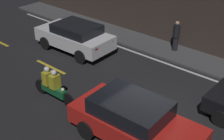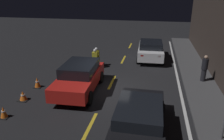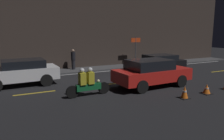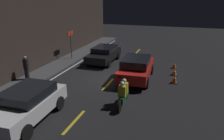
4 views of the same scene
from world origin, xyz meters
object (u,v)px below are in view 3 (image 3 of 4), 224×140
(traffic_cone_mid, at_px, (207,89))
(pedestrian, at_px, (73,59))
(motorcycle, at_px, (87,83))
(shop_sign, at_px, (136,46))
(taxi_red, at_px, (151,72))
(van_black, at_px, (158,63))
(sedan_white, at_px, (21,72))
(traffic_cone_near, at_px, (185,92))

(traffic_cone_mid, relative_size, pedestrian, 0.31)
(motorcycle, height_order, pedestrian, pedestrian)
(traffic_cone_mid, bearing_deg, shop_sign, 80.95)
(taxi_red, distance_m, van_black, 4.59)
(sedan_white, distance_m, shop_sign, 9.82)
(pedestrian, distance_m, shop_sign, 5.49)
(sedan_white, distance_m, traffic_cone_near, 8.77)
(traffic_cone_near, distance_m, pedestrian, 9.44)
(pedestrian, bearing_deg, traffic_cone_near, -74.59)
(van_black, distance_m, shop_sign, 3.13)
(taxi_red, bearing_deg, shop_sign, 62.69)
(pedestrian, bearing_deg, motorcycle, -101.06)
(traffic_cone_mid, bearing_deg, van_black, 75.04)
(taxi_red, height_order, van_black, taxi_red)
(traffic_cone_mid, bearing_deg, sedan_white, 143.75)
(motorcycle, distance_m, pedestrian, 6.93)
(van_black, relative_size, traffic_cone_near, 6.89)
(taxi_red, relative_size, traffic_cone_near, 7.31)
(van_black, bearing_deg, motorcycle, 27.38)
(sedan_white, relative_size, pedestrian, 2.66)
(sedan_white, height_order, traffic_cone_mid, sedan_white)
(van_black, xyz_separation_m, motorcycle, (-6.89, -3.54, -0.06))
(van_black, distance_m, pedestrian, 6.44)
(motorcycle, height_order, shop_sign, shop_sign)
(taxi_red, xyz_separation_m, van_black, (3.11, 3.38, -0.10))
(motorcycle, relative_size, shop_sign, 0.90)
(taxi_red, bearing_deg, traffic_cone_mid, -58.57)
(taxi_red, height_order, traffic_cone_near, taxi_red)
(motorcycle, relative_size, traffic_cone_mid, 4.50)
(taxi_red, bearing_deg, motorcycle, -179.75)
(sedan_white, distance_m, traffic_cone_mid, 9.90)
(pedestrian, height_order, shop_sign, shop_sign)
(traffic_cone_mid, bearing_deg, traffic_cone_near, -176.83)
(taxi_red, distance_m, traffic_cone_near, 2.50)
(taxi_red, relative_size, traffic_cone_mid, 8.95)
(sedan_white, height_order, shop_sign, shop_sign)
(sedan_white, xyz_separation_m, taxi_red, (6.39, -3.48, 0.02))
(sedan_white, relative_size, taxi_red, 0.95)
(motorcycle, distance_m, traffic_cone_mid, 5.80)
(traffic_cone_near, bearing_deg, pedestrian, 105.41)
(taxi_red, distance_m, motorcycle, 3.78)
(traffic_cone_mid, bearing_deg, motorcycle, 157.62)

